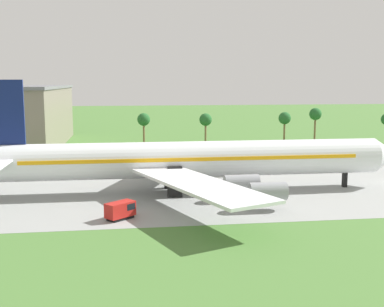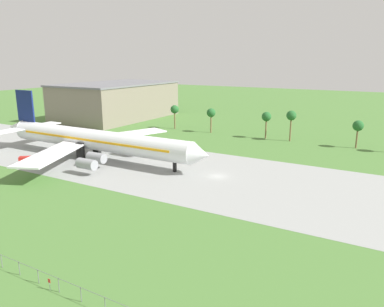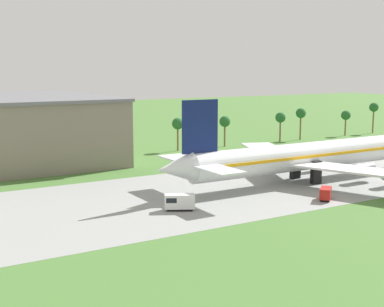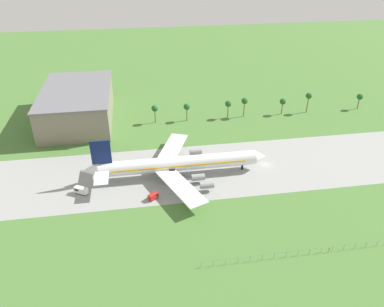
# 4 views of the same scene
# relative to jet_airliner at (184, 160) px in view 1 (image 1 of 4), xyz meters

# --- Properties ---
(jet_airliner) EXTENTS (79.78, 59.87, 19.42)m
(jet_airliner) POSITION_rel_jet_airliner_xyz_m (0.00, 0.00, 0.00)
(jet_airliner) COLOR white
(jet_airliner) RESTS_ON ground_plane
(fuel_truck) EXTENTS (4.48, 4.23, 2.45)m
(fuel_truck) POSITION_rel_jet_airliner_xyz_m (-10.82, -15.31, -4.40)
(fuel_truck) COLOR black
(fuel_truck) RESTS_ON ground_plane
(palm_tree_row) EXTENTS (124.49, 3.60, 12.04)m
(palm_tree_row) POSITION_rel_jet_airliner_xyz_m (51.07, 54.13, 2.68)
(palm_tree_row) COLOR brown
(palm_tree_row) RESTS_ON ground_plane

